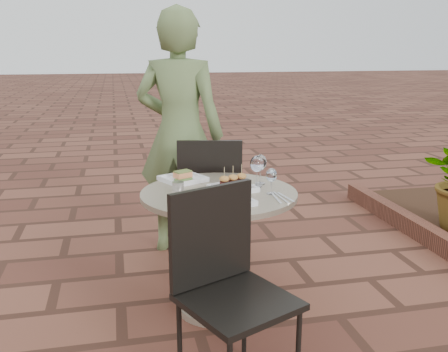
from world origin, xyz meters
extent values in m
plane|color=brown|center=(0.00, 0.00, 0.00)|extent=(60.00, 60.00, 0.00)
cylinder|color=gray|center=(-0.25, -0.14, 0.02)|extent=(0.52, 0.52, 0.04)
cylinder|color=gray|center=(-0.25, -0.14, 0.35)|extent=(0.08, 0.08, 0.70)
cylinder|color=#9F8F78|center=(-0.25, -0.14, 0.71)|extent=(0.90, 0.90, 0.03)
cube|color=black|center=(-0.16, 0.59, 0.45)|extent=(0.52, 0.52, 0.03)
cube|color=black|center=(-0.20, 0.40, 0.70)|extent=(0.44, 0.12, 0.46)
cylinder|color=black|center=(0.07, 0.74, 0.22)|extent=(0.02, 0.02, 0.44)
cylinder|color=black|center=(-0.31, 0.82, 0.22)|extent=(0.02, 0.02, 0.44)
cylinder|color=black|center=(-0.01, 0.37, 0.22)|extent=(0.02, 0.02, 0.44)
cylinder|color=black|center=(-0.38, 0.44, 0.22)|extent=(0.02, 0.02, 0.44)
cube|color=black|center=(-0.32, -0.92, 0.45)|extent=(0.58, 0.58, 0.03)
cube|color=black|center=(-0.40, -0.73, 0.70)|extent=(0.41, 0.21, 0.46)
cylinder|color=black|center=(-0.57, -0.82, 0.22)|extent=(0.02, 0.02, 0.44)
cylinder|color=black|center=(-0.23, -0.67, 0.22)|extent=(0.02, 0.02, 0.44)
imported|color=#566B3B|center=(-0.35, 0.80, 0.91)|extent=(0.78, 0.67, 1.82)
cube|color=white|center=(-0.42, 0.14, 0.74)|extent=(0.32, 0.32, 0.01)
cube|color=#F18B55|center=(-0.42, 0.14, 0.77)|extent=(0.12, 0.11, 0.03)
cube|color=#54632C|center=(-0.42, 0.14, 0.79)|extent=(0.12, 0.10, 0.01)
cube|color=white|center=(-0.16, -0.14, 0.74)|extent=(0.29, 0.29, 0.01)
cube|color=white|center=(-0.25, -0.38, 0.74)|extent=(0.29, 0.29, 0.01)
ellipsoid|color=#E55E97|center=(-0.29, -0.44, 0.75)|extent=(0.04, 0.03, 0.02)
cylinder|color=white|center=(0.03, -0.25, 0.73)|extent=(0.05, 0.05, 0.00)
cylinder|color=white|center=(0.03, -0.25, 0.77)|extent=(0.01, 0.01, 0.07)
ellipsoid|color=white|center=(0.03, -0.25, 0.84)|extent=(0.06, 0.06, 0.08)
cylinder|color=white|center=(0.03, -0.25, 0.83)|extent=(0.05, 0.05, 0.03)
cylinder|color=white|center=(0.00, -0.08, 0.73)|extent=(0.07, 0.07, 0.00)
cylinder|color=white|center=(0.00, -0.08, 0.78)|extent=(0.01, 0.01, 0.08)
ellipsoid|color=white|center=(0.00, -0.08, 0.87)|extent=(0.08, 0.08, 0.10)
cylinder|color=white|center=(0.03, -0.03, 0.73)|extent=(0.06, 0.06, 0.00)
cylinder|color=white|center=(0.03, -0.03, 0.77)|extent=(0.01, 0.01, 0.08)
ellipsoid|color=white|center=(0.03, -0.03, 0.86)|extent=(0.08, 0.08, 0.10)
cylinder|color=silver|center=(-0.47, -0.07, 0.76)|extent=(0.07, 0.07, 0.05)
cube|color=brown|center=(1.60, 0.30, 0.07)|extent=(0.12, 3.00, 0.15)
camera|label=1|loc=(-0.80, -2.84, 1.53)|focal=40.00mm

